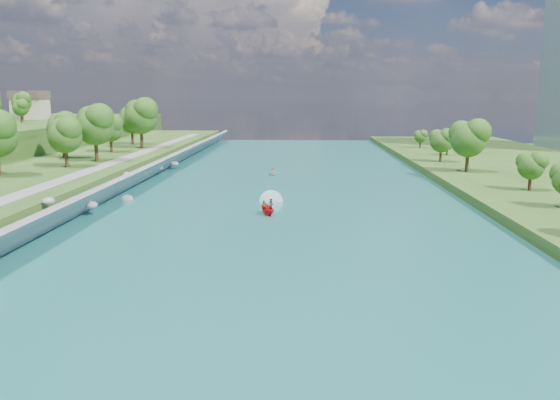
{
  "coord_description": "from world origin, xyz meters",
  "views": [
    {
      "loc": [
        2.87,
        -59.1,
        15.67
      ],
      "look_at": [
        0.06,
        10.2,
        2.5
      ],
      "focal_mm": 35.0,
      "sensor_mm": 36.0,
      "label": 1
    }
  ],
  "objects": [
    {
      "name": "riverside_path",
      "position": [
        -32.5,
        20.0,
        3.55
      ],
      "size": [
        3.0,
        200.0,
        0.1
      ],
      "primitive_type": "cube",
      "color": "gray",
      "rests_on": "berm_west"
    },
    {
      "name": "riprap_bank",
      "position": [
        -25.83,
        19.26,
        1.79
      ],
      "size": [
        4.6,
        236.0,
        4.6
      ],
      "color": "slate",
      "rests_on": "ground"
    },
    {
      "name": "motorboat",
      "position": [
        -1.7,
        14.42,
        0.68
      ],
      "size": [
        3.6,
        18.69,
        2.06
      ],
      "rotation": [
        0.0,
        0.0,
        3.49
      ],
      "color": "red",
      "rests_on": "river_water"
    },
    {
      "name": "river_water",
      "position": [
        0.0,
        20.0,
        0.05
      ],
      "size": [
        55.0,
        240.0,
        0.1
      ],
      "primitive_type": "cube",
      "color": "#1A5D64",
      "rests_on": "ground"
    },
    {
      "name": "trees_ridge",
      "position": [
        -75.81,
        89.04,
        13.62
      ],
      "size": [
        16.8,
        44.57,
        9.71
      ],
      "color": "#1C5216",
      "rests_on": "ridge_west"
    },
    {
      "name": "raft",
      "position": [
        -3.08,
        49.77,
        0.43
      ],
      "size": [
        2.59,
        3.15,
        1.47
      ],
      "rotation": [
        0.0,
        0.0,
        0.26
      ],
      "color": "#989BA0",
      "rests_on": "river_water"
    },
    {
      "name": "ridge_west",
      "position": [
        -82.5,
        95.0,
        4.5
      ],
      "size": [
        60.0,
        120.0,
        9.0
      ],
      "primitive_type": "cube",
      "color": "#2D5119",
      "rests_on": "ground"
    },
    {
      "name": "trees_east",
      "position": [
        35.8,
        24.41,
        6.13
      ],
      "size": [
        11.16,
        137.34,
        11.79
      ],
      "color": "#1C5216",
      "rests_on": "berm_east"
    },
    {
      "name": "ground",
      "position": [
        0.0,
        0.0,
        0.0
      ],
      "size": [
        260.0,
        260.0,
        0.0
      ],
      "primitive_type": "plane",
      "color": "#2D5119",
      "rests_on": "ground"
    }
  ]
}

